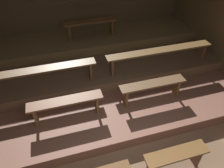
{
  "coord_description": "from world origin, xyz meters",
  "views": [
    {
      "loc": [
        -0.88,
        -0.91,
        3.45
      ],
      "look_at": [
        0.12,
        2.46,
        0.57
      ],
      "focal_mm": 33.69,
      "sensor_mm": 36.0,
      "label": 1
    }
  ],
  "objects_px": {
    "bench_lower_left": "(66,104)",
    "bench_lower_right": "(152,87)",
    "bench_middle_left": "(33,73)",
    "bench_upper_center": "(90,24)",
    "bench_floor_right": "(176,157)",
    "bench_middle_right": "(160,52)"
  },
  "relations": [
    {
      "from": "bench_lower_left",
      "to": "bench_lower_right",
      "type": "bearing_deg",
      "value": 0.0
    },
    {
      "from": "bench_middle_left",
      "to": "bench_upper_center",
      "type": "relative_size",
      "value": 1.84
    },
    {
      "from": "bench_floor_right",
      "to": "bench_middle_right",
      "type": "relative_size",
      "value": 0.41
    },
    {
      "from": "bench_lower_right",
      "to": "bench_upper_center",
      "type": "relative_size",
      "value": 1.0
    },
    {
      "from": "bench_lower_right",
      "to": "bench_upper_center",
      "type": "xyz_separation_m",
      "value": [
        -0.8,
        2.37,
        0.49
      ]
    },
    {
      "from": "bench_floor_right",
      "to": "bench_middle_right",
      "type": "xyz_separation_m",
      "value": [
        0.78,
        2.3,
        0.54
      ]
    },
    {
      "from": "bench_lower_right",
      "to": "bench_middle_left",
      "type": "relative_size",
      "value": 0.54
    },
    {
      "from": "bench_floor_right",
      "to": "bench_middle_right",
      "type": "height_order",
      "value": "bench_middle_right"
    },
    {
      "from": "bench_lower_left",
      "to": "bench_lower_right",
      "type": "height_order",
      "value": "same"
    },
    {
      "from": "bench_lower_right",
      "to": "bench_middle_right",
      "type": "height_order",
      "value": "bench_middle_right"
    },
    {
      "from": "bench_middle_right",
      "to": "bench_upper_center",
      "type": "bearing_deg",
      "value": 130.68
    },
    {
      "from": "bench_middle_right",
      "to": "bench_upper_center",
      "type": "distance_m",
      "value": 2.06
    },
    {
      "from": "bench_floor_right",
      "to": "bench_middle_left",
      "type": "height_order",
      "value": "bench_middle_left"
    },
    {
      "from": "bench_middle_left",
      "to": "bench_upper_center",
      "type": "height_order",
      "value": "bench_upper_center"
    },
    {
      "from": "bench_lower_left",
      "to": "bench_floor_right",
      "type": "bearing_deg",
      "value": -43.23
    },
    {
      "from": "bench_middle_left",
      "to": "bench_middle_right",
      "type": "xyz_separation_m",
      "value": [
        2.89,
        0.0,
        0.0
      ]
    },
    {
      "from": "bench_floor_right",
      "to": "bench_middle_right",
      "type": "distance_m",
      "value": 2.49
    },
    {
      "from": "bench_lower_left",
      "to": "bench_middle_left",
      "type": "bearing_deg",
      "value": 123.4
    },
    {
      "from": "bench_lower_left",
      "to": "bench_upper_center",
      "type": "relative_size",
      "value": 1.0
    },
    {
      "from": "bench_floor_right",
      "to": "bench_upper_center",
      "type": "bearing_deg",
      "value": 98.21
    },
    {
      "from": "bench_upper_center",
      "to": "bench_lower_right",
      "type": "bearing_deg",
      "value": -71.47
    },
    {
      "from": "bench_floor_right",
      "to": "bench_lower_left",
      "type": "distance_m",
      "value": 2.18
    }
  ]
}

